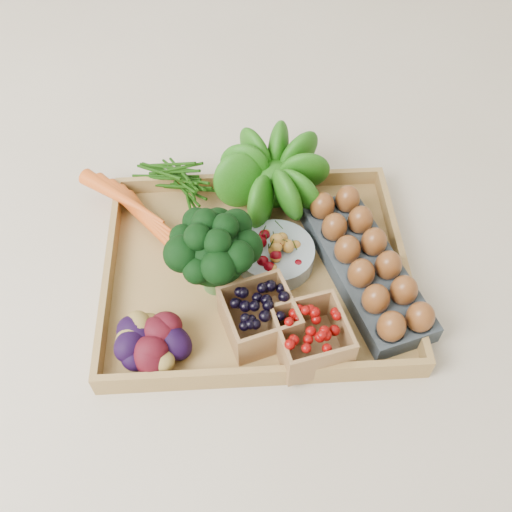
{
  "coord_description": "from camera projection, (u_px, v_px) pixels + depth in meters",
  "views": [
    {
      "loc": [
        -0.04,
        -0.62,
        0.87
      ],
      "look_at": [
        0.0,
        0.0,
        0.06
      ],
      "focal_mm": 40.0,
      "sensor_mm": 36.0,
      "label": 1
    }
  ],
  "objects": [
    {
      "name": "broccoli",
      "position": [
        215.0,
        264.0,
        0.99
      ],
      "size": [
        0.16,
        0.16,
        0.13
      ],
      "primitive_type": null,
      "color": "black",
      "rests_on": "tray"
    },
    {
      "name": "potatoes",
      "position": [
        144.0,
        338.0,
        0.92
      ],
      "size": [
        0.16,
        0.16,
        0.09
      ],
      "primitive_type": null,
      "color": "#3C0911",
      "rests_on": "tray"
    },
    {
      "name": "cherry_bowl",
      "position": [
        276.0,
        255.0,
        1.06
      ],
      "size": [
        0.14,
        0.14,
        0.04
      ],
      "primitive_type": "cylinder",
      "color": "#8C9EA5",
      "rests_on": "tray"
    },
    {
      "name": "punnet_blackberry",
      "position": [
        259.0,
        317.0,
        0.96
      ],
      "size": [
        0.14,
        0.14,
        0.08
      ],
      "primitive_type": "cube",
      "rotation": [
        0.0,
        0.0,
        0.29
      ],
      "color": "black",
      "rests_on": "tray"
    },
    {
      "name": "ground",
      "position": [
        256.0,
        275.0,
        1.07
      ],
      "size": [
        4.0,
        4.0,
        0.0
      ],
      "primitive_type": "plane",
      "color": "beige",
      "rests_on": "ground"
    },
    {
      "name": "egg_carton",
      "position": [
        365.0,
        269.0,
        1.04
      ],
      "size": [
        0.21,
        0.36,
        0.04
      ],
      "primitive_type": "cube",
      "rotation": [
        0.0,
        0.0,
        0.28
      ],
      "color": "#343D43",
      "rests_on": "tray"
    },
    {
      "name": "lettuce",
      "position": [
        272.0,
        171.0,
        1.11
      ],
      "size": [
        0.15,
        0.15,
        0.15
      ],
      "primitive_type": "sphere",
      "color": "#184A0B",
      "rests_on": "tray"
    },
    {
      "name": "carrots",
      "position": [
        142.0,
        213.0,
        1.11
      ],
      "size": [
        0.23,
        0.16,
        0.05
      ],
      "primitive_type": null,
      "color": "#D65418",
      "rests_on": "tray"
    },
    {
      "name": "punnet_raspberry",
      "position": [
        311.0,
        337.0,
        0.93
      ],
      "size": [
        0.14,
        0.14,
        0.08
      ],
      "primitive_type": "cube",
      "rotation": [
        0.0,
        0.0,
        0.23
      ],
      "color": "#6D0604",
      "rests_on": "tray"
    },
    {
      "name": "tray",
      "position": [
        256.0,
        273.0,
        1.07
      ],
      "size": [
        0.55,
        0.45,
        0.01
      ],
      "primitive_type": "cube",
      "color": "#A68146",
      "rests_on": "ground"
    }
  ]
}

